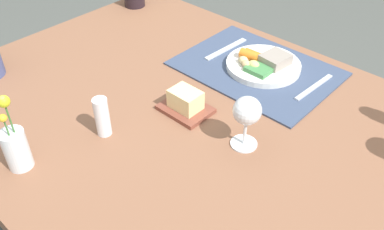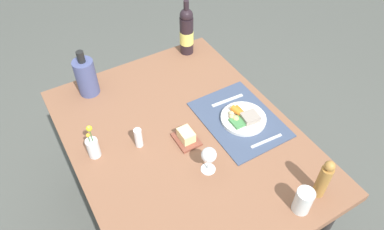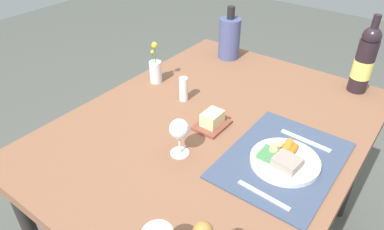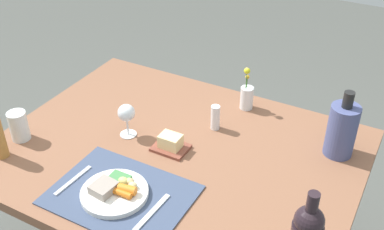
{
  "view_description": "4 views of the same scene",
  "coord_description": "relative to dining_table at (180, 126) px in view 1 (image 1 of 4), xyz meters",
  "views": [
    {
      "loc": [
        -0.62,
        0.62,
        1.43
      ],
      "look_at": [
        -0.08,
        0.04,
        0.79
      ],
      "focal_mm": 38.89,
      "sensor_mm": 36.0,
      "label": 1
    },
    {
      "loc": [
        -0.97,
        0.53,
        2.05
      ],
      "look_at": [
        0.03,
        -0.06,
        0.84
      ],
      "focal_mm": 33.77,
      "sensor_mm": 36.0,
      "label": 2
    },
    {
      "loc": [
        -0.92,
        -0.58,
        1.53
      ],
      "look_at": [
        -0.04,
        0.08,
        0.78
      ],
      "focal_mm": 33.2,
      "sensor_mm": 36.0,
      "label": 3
    },
    {
      "loc": [
        0.71,
        -1.19,
        1.84
      ],
      "look_at": [
        0.02,
        0.08,
        0.87
      ],
      "focal_mm": 44.12,
      "sensor_mm": 36.0,
      "label": 4
    }
  ],
  "objects": [
    {
      "name": "dining_table",
      "position": [
        0.0,
        0.0,
        0.0
      ],
      "size": [
        1.32,
        1.01,
        0.75
      ],
      "color": "brown",
      "rests_on": "ground_plane"
    },
    {
      "name": "placemat",
      "position": [
        -0.04,
        -0.29,
        0.07
      ],
      "size": [
        0.46,
        0.34,
        0.01
      ],
      "primitive_type": "cube",
      "color": "#3A4763",
      "rests_on": "dining_table"
    },
    {
      "name": "dinner_plate",
      "position": [
        -0.06,
        -0.3,
        0.09
      ],
      "size": [
        0.22,
        0.22,
        0.05
      ],
      "color": "silver",
      "rests_on": "placemat"
    },
    {
      "name": "fork",
      "position": [
        -0.22,
        -0.32,
        0.08
      ],
      "size": [
        0.02,
        0.17,
        0.0
      ],
      "primitive_type": "cube",
      "rotation": [
        0.0,
        0.0,
        -0.06
      ],
      "color": "silver",
      "rests_on": "placemat"
    },
    {
      "name": "knife",
      "position": [
        0.1,
        -0.31,
        0.08
      ],
      "size": [
        0.03,
        0.18,
        0.0
      ],
      "primitive_type": "cube",
      "rotation": [
        0.0,
        0.0,
        -0.05
      ],
      "color": "silver",
      "rests_on": "placemat"
    },
    {
      "name": "butter_dish",
      "position": [
        -0.02,
        -0.0,
        0.09
      ],
      "size": [
        0.13,
        0.1,
        0.06
      ],
      "color": "brown",
      "rests_on": "dining_table"
    },
    {
      "name": "salt_shaker",
      "position": [
        0.06,
        0.2,
        0.12
      ],
      "size": [
        0.04,
        0.04,
        0.1
      ],
      "primitive_type": "cylinder",
      "color": "white",
      "rests_on": "dining_table"
    },
    {
      "name": "wine_glass",
      "position": [
        -0.21,
        -0.0,
        0.16
      ],
      "size": [
        0.07,
        0.07,
        0.14
      ],
      "color": "white",
      "rests_on": "dining_table"
    },
    {
      "name": "flower_vase",
      "position": [
        0.11,
        0.4,
        0.13
      ],
      "size": [
        0.06,
        0.06,
        0.19
      ],
      "color": "silver",
      "rests_on": "dining_table"
    }
  ]
}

